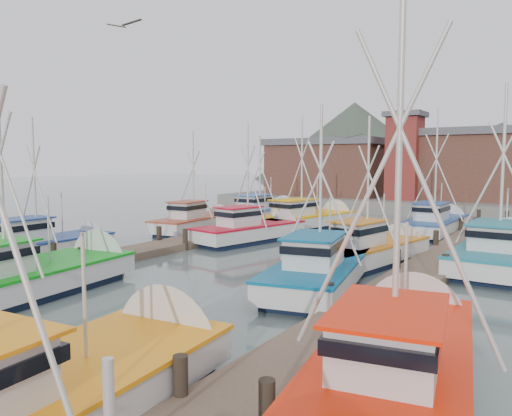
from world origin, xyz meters
The scene contains 22 objects.
ground centered at (0.00, 0.00, 0.00)m, with size 260.00×260.00×0.00m, color #4C5C5B.
dock_left centered at (-7.00, 4.04, 0.21)m, with size 2.30×46.00×1.50m.
dock_right centered at (7.00, 4.04, 0.21)m, with size 2.30×46.00×1.50m.
quay centered at (0.00, 37.00, 0.60)m, with size 44.00×16.00×1.20m, color slate.
shed_left centered at (-11.00, 35.00, 4.34)m, with size 12.72×8.48×6.20m.
shed_center centered at (6.00, 37.00, 4.69)m, with size 14.84×9.54×6.90m.
lookout_tower centered at (-2.00, 33.00, 5.55)m, with size 3.60×3.60×8.50m.
distant_hills centered at (-12.76, 122.59, 0.00)m, with size 175.00×140.00×42.00m.
boat_1 centered at (4.46, -11.04, 0.68)m, with size 4.05×10.34×8.58m.
boat_4 centered at (-4.56, -5.58, 0.68)m, with size 4.39×10.59×9.28m.
boat_5 centered at (3.96, 1.95, 0.68)m, with size 4.58×9.48×7.91m.
boat_6 centered at (-9.96, -0.91, 0.68)m, with size 3.18×8.06×7.73m.
boat_7 centered at (9.27, -5.58, 0.69)m, with size 4.43×9.73×10.36m.
boat_8 centered at (-4.33, 9.66, 0.68)m, with size 4.06×8.55×7.98m.
boat_9 centered at (4.25, 6.99, 0.68)m, with size 3.96×8.72×7.75m.
boat_10 centered at (-10.04, 11.14, 0.68)m, with size 3.20×8.35×7.67m.
boat_11 centered at (9.52, 9.90, 0.68)m, with size 3.91×10.07×9.43m.
boat_12 centered at (-4.28, 16.80, 0.68)m, with size 4.91×10.18×9.16m.
boat_13 centered at (4.41, 19.16, 0.68)m, with size 3.70×9.02×9.22m.
boat_14 centered at (-9.61, 19.26, 0.68)m, with size 3.37×9.47×7.88m.
gull_near centered at (-1.50, -3.33, 9.84)m, with size 1.55×0.66×0.24m.
gull_far centered at (3.66, 4.68, 6.07)m, with size 1.55×0.62×0.24m.
Camera 1 is at (12.38, -16.14, 5.01)m, focal length 35.00 mm.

